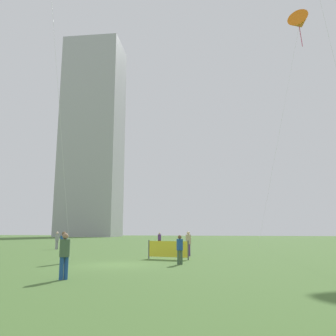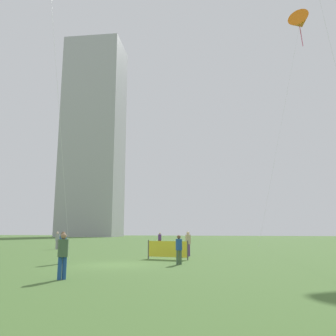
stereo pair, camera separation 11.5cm
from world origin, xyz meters
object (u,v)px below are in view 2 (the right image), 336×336
person_standing_2 (188,242)px  person_standing_6 (63,253)px  person_standing_3 (57,239)px  distant_highrise_0 (94,137)px  person_standing_4 (160,239)px  person_standing_5 (63,245)px  event_banner (168,249)px  kite_flying_1 (300,22)px  person_standing_1 (179,247)px

person_standing_2 → person_standing_6: (-1.49, -13.56, -0.04)m
person_standing_3 → distant_highrise_0: 98.57m
person_standing_4 → distant_highrise_0: (-51.06, 74.68, 35.85)m
person_standing_5 → event_banner: 6.60m
person_standing_3 → person_standing_6: person_standing_3 is taller
person_standing_5 → kite_flying_1: (15.88, 27.56, 27.87)m
person_standing_4 → person_standing_1: bearing=105.9°
person_standing_1 → person_standing_2: bearing=-96.7°
person_standing_2 → distant_highrise_0: distant_highrise_0 is taller
person_standing_1 → kite_flying_1: (9.57, 26.09, 27.98)m
person_standing_4 → kite_flying_1: size_ratio=0.05×
kite_flying_1 → person_standing_5: bearing=-120.0°
kite_flying_1 → event_banner: bearing=-116.0°
distant_highrise_0 → person_standing_6: bearing=-71.3°
person_standing_6 → person_standing_5: bearing=76.6°
person_standing_3 → person_standing_2: bearing=80.6°
person_standing_3 → event_banner: size_ratio=0.62×
person_standing_6 → kite_flying_1: size_ratio=0.06×
person_standing_3 → distant_highrise_0: size_ratio=0.02×
person_standing_5 → distant_highrise_0: (-52.20, 95.24, 35.81)m
person_standing_6 → event_banner: bearing=37.6°
person_standing_4 → person_standing_6: 26.60m
kite_flying_1 → person_standing_2: bearing=-118.6°
person_standing_3 → person_standing_1: bearing=64.3°
person_standing_2 → person_standing_6: 13.64m
person_standing_5 → person_standing_4: bearing=-56.3°
person_standing_4 → person_standing_5: size_ratio=0.96×
person_standing_6 → kite_flying_1: kite_flying_1 is taller
person_standing_5 → distant_highrise_0: size_ratio=0.02×
person_standing_3 → person_standing_4: person_standing_3 is taller
person_standing_1 → person_standing_4: size_ratio=0.93×
person_standing_2 → person_standing_3: size_ratio=1.00×
distant_highrise_0 → person_standing_4: bearing=-66.0°
person_standing_2 → person_standing_1: bearing=-45.7°
distant_highrise_0 → person_standing_3: bearing=-72.9°
person_standing_6 → distant_highrise_0: bearing=71.9°
person_standing_2 → person_standing_6: person_standing_2 is taller
person_standing_4 → kite_flying_1: kite_flying_1 is taller
event_banner → person_standing_4: bearing=110.1°
kite_flying_1 → distant_highrise_0: distant_highrise_0 is taller
distant_highrise_0 → event_banner: 112.93m
kite_flying_1 → distant_highrise_0: bearing=135.2°
person_standing_1 → person_standing_6: bearing=53.7°
person_standing_1 → person_standing_2: 6.60m
person_standing_4 → person_standing_6: bearing=95.1°
person_standing_3 → person_standing_4: 11.00m
person_standing_2 → person_standing_4: bearing=151.7°
person_standing_1 → distant_highrise_0: bearing=-74.2°
person_standing_2 → person_standing_5: bearing=-88.4°
person_standing_6 → event_banner: size_ratio=0.60×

